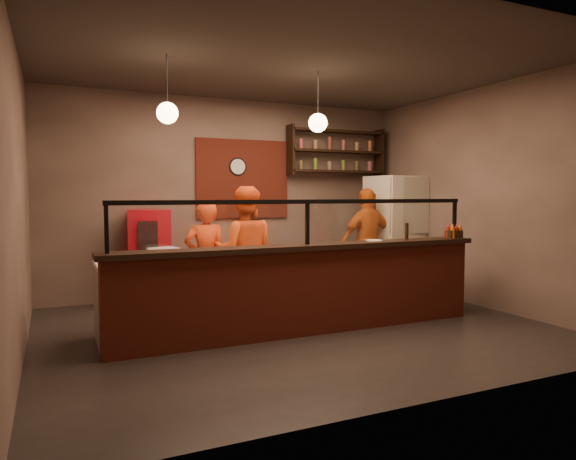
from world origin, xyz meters
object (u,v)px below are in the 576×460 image
pizza_dough (251,254)px  cook_right (368,242)px  cook_mid (244,252)px  wall_clock (237,167)px  pepper_mill (407,231)px  condiment_caddy (454,234)px  fridge (395,234)px  red_cooler (150,257)px  cook_left (206,259)px

pizza_dough → cook_right: bearing=24.0°
cook_mid → pizza_dough: size_ratio=3.54×
cook_right → pizza_dough: cook_right is taller
wall_clock → pepper_mill: bearing=-64.0°
cook_right → condiment_caddy: cook_right is taller
fridge → red_cooler: size_ratio=1.37×
pizza_dough → condiment_caddy: size_ratio=2.67×
pepper_mill → pizza_dough: bearing=164.2°
cook_mid → pepper_mill: cook_mid is taller
condiment_caddy → pizza_dough: bearing=167.9°
cook_right → pepper_mill: size_ratio=8.03×
cook_right → cook_left: bearing=5.3°
cook_right → condiment_caddy: bearing=97.7°
wall_clock → red_cooler: (-1.49, -0.31, -1.39)m
condiment_caddy → cook_right: bearing=99.4°
cook_mid → pepper_mill: (1.82, -1.11, 0.29)m
wall_clock → red_cooler: size_ratio=0.21×
cook_right → pepper_mill: cook_right is taller
wall_clock → pepper_mill: 3.20m
fridge → pepper_mill: size_ratio=8.98×
pepper_mill → fridge: bearing=57.4°
cook_mid → pizza_dough: cook_mid is taller
red_cooler → cook_left: bearing=-55.4°
cook_mid → pepper_mill: bearing=168.3°
condiment_caddy → cook_left: bearing=156.9°
red_cooler → cook_right: bearing=-3.5°
cook_mid → cook_right: cook_mid is taller
cook_left → pizza_dough: (0.38, -0.73, 0.13)m
cook_mid → red_cooler: size_ratio=1.23×
cook_left → cook_right: 2.81m
fridge → condiment_caddy: fridge is taller
cook_mid → condiment_caddy: size_ratio=9.45×
condiment_caddy → pepper_mill: 0.76m
fridge → condiment_caddy: (-0.40, -1.85, 0.14)m
red_cooler → condiment_caddy: red_cooler is taller
cook_mid → cook_right: 2.36m
wall_clock → fridge: 2.90m
cook_mid → fridge: size_ratio=0.90×
wall_clock → pizza_dough: 2.57m
cook_right → condiment_caddy: 1.69m
cook_left → condiment_caddy: cook_left is taller
condiment_caddy → pepper_mill: pepper_mill is taller
wall_clock → red_cooler: bearing=-168.2°
cook_left → red_cooler: cook_left is taller
condiment_caddy → red_cooler: bearing=145.5°
wall_clock → cook_right: 2.47m
cook_right → fridge: bearing=-165.6°
cook_mid → condiment_caddy: bearing=175.8°
cook_right → pepper_mill: (-0.49, -1.62, 0.30)m
cook_left → cook_mid: cook_mid is taller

